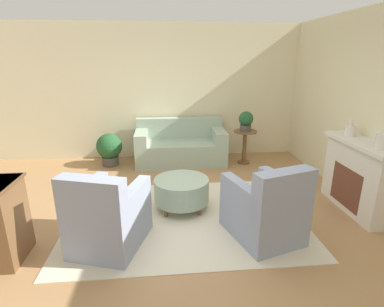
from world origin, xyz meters
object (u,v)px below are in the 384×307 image
Objects in this scene: armchair_right at (266,210)px; potted_plant_on_side_table at (246,120)px; vase_mantel_far at (383,141)px; vase_mantel_near at (350,130)px; side_table at (245,142)px; potted_plant_floor at (109,148)px; armchair_left at (107,218)px; couch at (180,147)px; ottoman_table at (182,190)px.

potted_plant_on_side_table reaches higher than armchair_right.
vase_mantel_near is at bearing 90.00° from vase_mantel_far.
side_table reaches higher than potted_plant_floor.
armchair_left is 4.88× the size of vase_mantel_near.
couch is 3.19m from vase_mantel_near.
ottoman_table is 1.14× the size of side_table.
side_table is 2.79× the size of vase_mantel_far.
vase_mantel_near is at bearing 30.81° from armchair_right.
vase_mantel_near reaches higher than potted_plant_floor.
side_table is (1.43, 1.87, 0.17)m from ottoman_table.
potted_plant_floor is (-3.81, 1.93, -0.74)m from vase_mantel_near.
armchair_left is at bearing -180.00° from armchair_right.
couch is at bearing 106.19° from armchair_right.
armchair_right is 2.75m from side_table.
potted_plant_floor reaches higher than ottoman_table.
ottoman_table is at bearing 43.20° from armchair_left.
vase_mantel_near is 4.33m from potted_plant_floor.
vase_mantel_near is at bearing -40.28° from couch.
vase_mantel_far is at bearing -67.07° from potted_plant_on_side_table.
potted_plant_on_side_table is (2.32, 2.71, 0.53)m from armchair_left.
potted_plant_floor is (-1.33, 2.00, 0.07)m from ottoman_table.
side_table reaches higher than ottoman_table.
ottoman_table is 3.66× the size of vase_mantel_near.
armchair_right reaches higher than side_table.
potted_plant_on_side_table is (-1.05, 2.47, -0.22)m from vase_mantel_far.
couch is at bearing 171.63° from side_table.
vase_mantel_near is at bearing -26.93° from potted_plant_floor.
vase_mantel_near reaches higher than ottoman_table.
potted_plant_floor is at bearing 98.75° from armchair_left.
armchair_right is at bearing -149.19° from vase_mantel_near.
vase_mantel_far is 4.67m from potted_plant_floor.
armchair_right is (0.84, -2.91, 0.04)m from couch.
potted_plant_on_side_table is (1.32, -0.19, 0.57)m from couch.
armchair_right is 1.52× the size of side_table.
potted_plant_floor is (-2.76, 0.13, -0.54)m from potted_plant_on_side_table.
armchair_left is 1.52× the size of side_table.
potted_plant_on_side_table is at bearing -8.37° from couch.
armchair_right is at bearing 0.00° from armchair_left.
potted_plant_on_side_table is (1.43, 1.87, 0.61)m from ottoman_table.
ottoman_table is 2.40m from potted_plant_floor.
potted_plant_floor is (-1.45, -0.07, 0.03)m from couch.
side_table is at bearing 120.05° from vase_mantel_near.
couch reaches higher than ottoman_table.
armchair_right is 4.88× the size of vase_mantel_near.
potted_plant_floor is at bearing 145.68° from vase_mantel_far.
vase_mantel_near is at bearing -59.95° from side_table.
vase_mantel_near reaches higher than couch.
vase_mantel_far reaches higher than side_table.
potted_plant_on_side_table is at bearing 80.13° from armchair_right.
ottoman_table is at bearing -127.35° from potted_plant_on_side_table.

